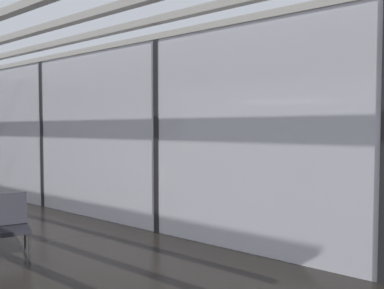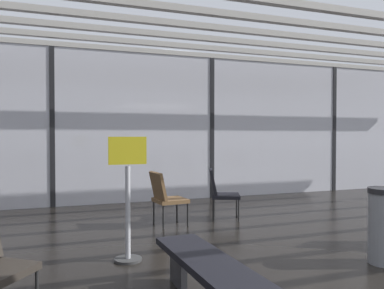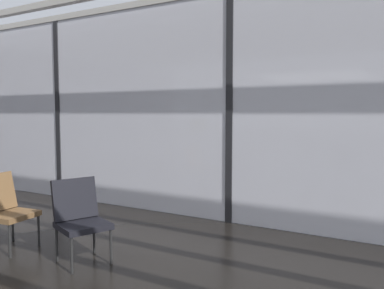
{
  "view_description": "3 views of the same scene",
  "coord_description": "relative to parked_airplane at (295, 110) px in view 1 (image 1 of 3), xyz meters",
  "views": [
    {
      "loc": [
        4.36,
        0.46,
        1.78
      ],
      "look_at": [
        -0.67,
        7.02,
        1.42
      ],
      "focal_mm": 35.47,
      "sensor_mm": 36.0,
      "label": 1
    },
    {
      "loc": [
        -3.5,
        -3.12,
        1.45
      ],
      "look_at": [
        -0.84,
        4.22,
        1.27
      ],
      "focal_mm": 36.07,
      "sensor_mm": 36.0,
      "label": 2
    },
    {
      "loc": [
        2.36,
        0.04,
        1.57
      ],
      "look_at": [
        -0.11,
        4.29,
        1.18
      ],
      "focal_mm": 36.96,
      "sensor_mm": 36.0,
      "label": 3
    }
  ],
  "objects": [
    {
      "name": "glass_curtain_wall",
      "position": [
        -0.26,
        -5.28,
        -0.65
      ],
      "size": [
        14.0,
        0.08,
        3.26
      ],
      "primitive_type": "cube",
      "color": "silver",
      "rests_on": "ground"
    },
    {
      "name": "window_mullion_0",
      "position": [
        -3.76,
        -5.28,
        -0.65
      ],
      "size": [
        0.1,
        0.12,
        3.26
      ],
      "primitive_type": "cube",
      "color": "black",
      "rests_on": "ground"
    },
    {
      "name": "window_mullion_1",
      "position": [
        -0.26,
        -5.28,
        -0.65
      ],
      "size": [
        0.1,
        0.12,
        3.26
      ],
      "primitive_type": "cube",
      "color": "black",
      "rests_on": "ground"
    },
    {
      "name": "parked_airplane",
      "position": [
        0.0,
        0.0,
        0.0
      ],
      "size": [
        12.19,
        4.55,
        4.55
      ],
      "color": "silver",
      "rests_on": "ground"
    },
    {
      "name": "lounge_chair_1",
      "position": [
        -1.01,
        -7.47,
        -1.78
      ],
      "size": [
        0.67,
        0.64,
        0.87
      ],
      "rotation": [
        0.0,
        0.0,
        1.19
      ],
      "color": "black",
      "rests_on": "ground"
    }
  ]
}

